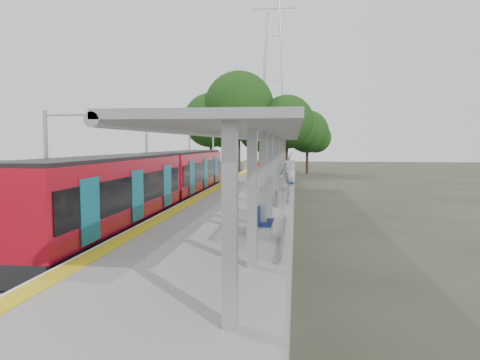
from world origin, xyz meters
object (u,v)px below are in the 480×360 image
Objects in this scene: info_pillar_near at (232,199)px; bench_far at (285,173)px; train at (157,182)px; info_pillar_far at (260,177)px; bench_mid at (289,182)px; bench_near at (263,220)px; litter_bin at (279,199)px.

bench_far is at bearing 103.33° from info_pillar_near.
info_pillar_far is (5.10, 7.56, -0.25)m from train.
info_pillar_far reaches higher than bench_mid.
bench_near reaches higher than bench_far.
info_pillar_near is at bearing -105.86° from bench_mid.
bench_near is (6.50, -9.20, -0.49)m from train.
train is 10.20m from bench_mid.
info_pillar_near is at bearing -49.81° from train.
train is 9.13m from info_pillar_far.
bench_mid is 0.80× the size of info_pillar_near.
info_pillar_near reaches higher than bench_near.
bench_far is 0.77× the size of info_pillar_far.
bench_mid is at bearing 45.75° from train.
litter_bin is (1.69, -9.48, -0.39)m from info_pillar_far.
bench_mid reaches higher than litter_bin.
info_pillar_near is 2.32× the size of litter_bin.
bench_near is 3.66m from info_pillar_near.
info_pillar_far is (0.12, 13.46, -0.03)m from info_pillar_near.
info_pillar_near is (-2.13, -13.19, 0.30)m from bench_mid.
litter_bin is at bearing -15.79° from train.
bench_near is 1.01× the size of bench_mid.
bench_mid is at bearing 88.88° from bench_near.
info_pillar_far is at bearing -74.35° from bench_far.
train is at bearing 164.21° from litter_bin.
info_pillar_near reaches higher than bench_mid.
info_pillar_near is at bearing -114.54° from litter_bin.
litter_bin is (6.79, -1.92, -0.63)m from train.
info_pillar_far reaches higher than litter_bin.
info_pillar_near is 13.46m from info_pillar_far.
train is 19.19× the size of bench_far.
bench_mid reaches higher than bench_far.
bench_far is (-0.53, 10.53, -0.04)m from bench_mid.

